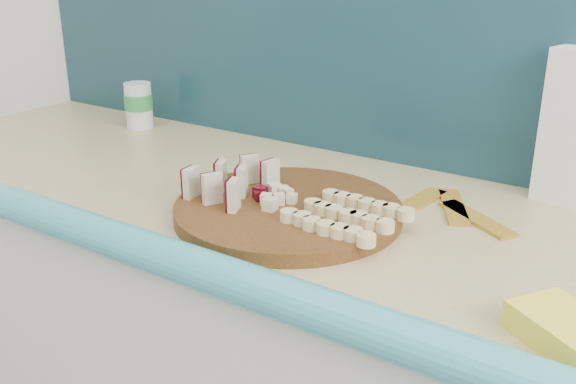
# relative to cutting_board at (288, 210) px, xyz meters

# --- Properties ---
(backsplash) EXTENTS (2.20, 0.02, 0.50)m
(backsplash) POSITION_rel_cutting_board_xyz_m (0.10, 0.37, 0.24)
(backsplash) COLOR teal
(backsplash) RESTS_ON kitchen_counter
(cutting_board) EXTENTS (0.39, 0.39, 0.02)m
(cutting_board) POSITION_rel_cutting_board_xyz_m (0.00, 0.00, 0.00)
(cutting_board) COLOR #3F250D
(cutting_board) RESTS_ON kitchen_counter
(apple_wedges) EXTENTS (0.11, 0.15, 0.05)m
(apple_wedges) POSITION_rel_cutting_board_xyz_m (-0.10, -0.02, 0.04)
(apple_wedges) COLOR beige
(apple_wedges) RESTS_ON cutting_board
(apple_chunks) EXTENTS (0.06, 0.06, 0.02)m
(apple_chunks) POSITION_rel_cutting_board_xyz_m (-0.02, 0.00, 0.02)
(apple_chunks) COLOR beige
(apple_chunks) RESTS_ON cutting_board
(banana_slices) EXTENTS (0.17, 0.15, 0.02)m
(banana_slices) POSITION_rel_cutting_board_xyz_m (0.11, -0.01, 0.02)
(banana_slices) COLOR beige
(banana_slices) RESTS_ON cutting_board
(canister) EXTENTS (0.07, 0.07, 0.11)m
(canister) POSITION_rel_cutting_board_xyz_m (-0.61, 0.26, 0.05)
(canister) COLOR silver
(canister) RESTS_ON kitchen_counter
(sponge) EXTENTS (0.14, 0.13, 0.03)m
(sponge) POSITION_rel_cutting_board_xyz_m (0.46, -0.13, 0.01)
(sponge) COLOR #FFF643
(sponge) RESTS_ON kitchen_counter
(banana_peel) EXTENTS (0.21, 0.18, 0.01)m
(banana_peel) POSITION_rel_cutting_board_xyz_m (0.21, 0.17, -0.01)
(banana_peel) COLOR gold
(banana_peel) RESTS_ON kitchen_counter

